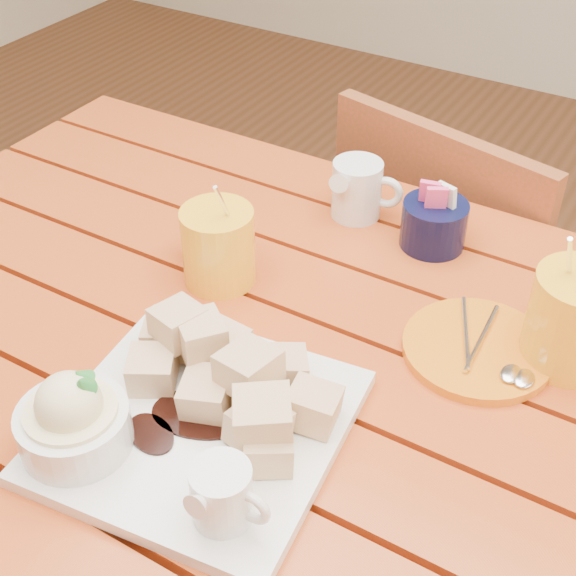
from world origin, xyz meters
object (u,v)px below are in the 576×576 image
Objects in this scene: coffee_mug_left at (217,244)px; orange_saucer at (479,349)px; dessert_plate at (177,412)px; table at (275,409)px; chair_far at (452,292)px.

orange_saucer is (0.33, 0.03, -0.04)m from coffee_mug_left.
orange_saucer is (0.21, 0.27, -0.03)m from dessert_plate.
coffee_mug_left reaches higher than dessert_plate.
table is at bearing 86.93° from dessert_plate.
dessert_plate is 0.79m from chair_far.
dessert_plate is 0.37× the size of chair_far.
table is 0.22m from dessert_plate.
table is at bearing 99.64° from chair_far.
dessert_plate is at bearing -93.07° from table.
coffee_mug_left reaches higher than orange_saucer.
chair_far is (-0.17, 0.45, -0.30)m from orange_saucer.
chair_far is at bearing 86.69° from dessert_plate.
chair_far reaches higher than orange_saucer.
orange_saucer is at bearing 26.69° from table.
dessert_plate reaches higher than chair_far.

